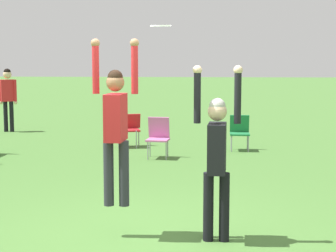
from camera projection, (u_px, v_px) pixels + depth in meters
ground_plane at (149, 240)px, 6.56m from camera, size 120.00×120.00×0.00m
person_jumping at (116, 120)px, 6.52m from camera, size 0.56×0.42×1.96m
person_defending at (217, 150)px, 6.40m from camera, size 0.56×0.42×2.03m
frisbee at (161, 26)px, 6.20m from camera, size 0.24×0.24×0.03m
camping_chair_0 at (129, 127)px, 13.50m from camera, size 0.61×0.65×0.78m
camping_chair_2 at (158, 134)px, 11.97m from camera, size 0.50×0.54×0.87m
camping_chair_4 at (240, 130)px, 12.98m from camera, size 0.45×0.48×0.81m
person_spectator_near at (8, 93)px, 16.21m from camera, size 0.55×0.37×1.83m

